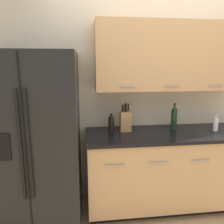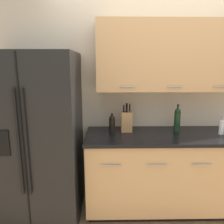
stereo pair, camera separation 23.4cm
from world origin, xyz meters
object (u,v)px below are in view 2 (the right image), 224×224
(knife_block, at_px, (127,121))
(oil_bottle, at_px, (112,123))
(wine_bottle, at_px, (177,119))
(soap_dispenser, at_px, (222,127))
(refrigerator, at_px, (37,139))

(knife_block, height_order, oil_bottle, knife_block)
(wine_bottle, height_order, soap_dispenser, wine_bottle)
(knife_block, distance_m, oil_bottle, 0.17)
(wine_bottle, relative_size, soap_dispenser, 1.61)
(refrigerator, xyz_separation_m, knife_block, (0.97, 0.17, 0.15))
(refrigerator, height_order, wine_bottle, refrigerator)
(knife_block, bearing_deg, refrigerator, -169.91)
(refrigerator, height_order, knife_block, refrigerator)
(wine_bottle, bearing_deg, refrigerator, -173.80)
(refrigerator, distance_m, oil_bottle, 0.83)
(refrigerator, bearing_deg, knife_block, 10.09)
(knife_block, relative_size, wine_bottle, 1.03)
(knife_block, height_order, soap_dispenser, knife_block)
(oil_bottle, bearing_deg, knife_block, 7.52)
(wine_bottle, height_order, oil_bottle, wine_bottle)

